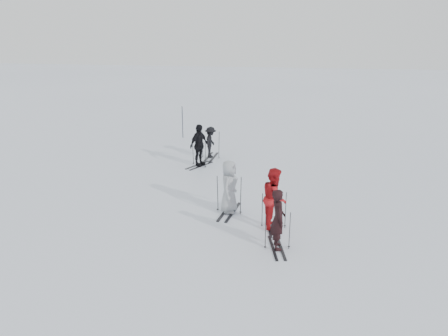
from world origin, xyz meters
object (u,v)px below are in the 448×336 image
Objects in this scene: skier_uphill_far at (211,143)px; piste_marker at (182,122)px; skier_grey at (229,187)px; skier_red at (274,199)px; skier_near_dark at (278,220)px; skier_uphill_left at (199,146)px.

piste_marker reaches higher than skier_uphill_far.
skier_red is at bearing -113.27° from skier_grey.
skier_uphill_far is at bearing 18.17° from skier_red.
skier_near_dark is 2.92m from skier_grey.
skier_uphill_far is (-3.84, 8.72, -0.13)m from skier_near_dark.
skier_uphill_left is (-4.08, 7.33, 0.07)m from skier_near_dark.
skier_grey is 6.74m from skier_uphill_far.
skier_grey is (-1.80, 2.30, 0.03)m from skier_near_dark.
skier_grey is (-1.59, 0.89, -0.05)m from skier_red.
skier_uphill_left is at bearing 30.53° from skier_grey.
skier_red is 1.06× the size of piste_marker.
skier_near_dark is at bearing -135.85° from skier_grey.
skier_grey reaches higher than skier_uphill_far.
skier_red is at bearing -152.58° from skier_uphill_far.
skier_red is 1.06× the size of skier_grey.
skier_near_dark is at bearing -123.75° from skier_uphill_left.
skier_grey is at bearing -161.32° from skier_uphill_far.
skier_grey is 0.95× the size of skier_uphill_left.
skier_uphill_left is 1.43m from skier_uphill_far.
skier_uphill_left is (-3.86, 5.92, -0.01)m from skier_red.
skier_grey reaches higher than skier_near_dark.
piste_marker is (-6.10, 11.10, -0.05)m from skier_red.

